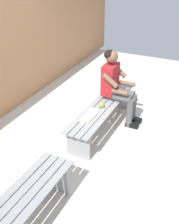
{
  "coord_description": "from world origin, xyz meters",
  "views": [
    {
      "loc": [
        3.49,
        1.43,
        2.56
      ],
      "look_at": [
        0.8,
        0.15,
        0.78
      ],
      "focal_mm": 43.52,
      "sensor_mm": 36.0,
      "label": 1
    }
  ],
  "objects_px": {
    "bench_far": "(10,220)",
    "bench_near": "(102,111)",
    "apple": "(102,105)",
    "book_open": "(90,116)",
    "person_seated": "(117,84)"
  },
  "relations": [
    {
      "from": "bench_far",
      "to": "bench_near",
      "type": "bearing_deg",
      "value": -180.0
    },
    {
      "from": "person_seated",
      "to": "book_open",
      "type": "distance_m",
      "value": 0.77
    },
    {
      "from": "apple",
      "to": "book_open",
      "type": "distance_m",
      "value": 0.32
    },
    {
      "from": "apple",
      "to": "book_open",
      "type": "bearing_deg",
      "value": -9.42
    },
    {
      "from": "book_open",
      "to": "bench_near",
      "type": "bearing_deg",
      "value": 174.28
    },
    {
      "from": "bench_far",
      "to": "apple",
      "type": "xyz_separation_m",
      "value": [
        -2.22,
        0.01,
        0.14
      ]
    },
    {
      "from": "bench_near",
      "to": "bench_far",
      "type": "distance_m",
      "value": 2.27
    },
    {
      "from": "person_seated",
      "to": "book_open",
      "type": "relative_size",
      "value": 2.99
    },
    {
      "from": "apple",
      "to": "book_open",
      "type": "xyz_separation_m",
      "value": [
        0.32,
        -0.05,
        -0.03
      ]
    },
    {
      "from": "apple",
      "to": "book_open",
      "type": "relative_size",
      "value": 0.2
    },
    {
      "from": "apple",
      "to": "book_open",
      "type": "height_order",
      "value": "apple"
    },
    {
      "from": "bench_near",
      "to": "apple",
      "type": "relative_size",
      "value": 22.28
    },
    {
      "from": "bench_far",
      "to": "book_open",
      "type": "relative_size",
      "value": 4.4
    },
    {
      "from": "bench_near",
      "to": "book_open",
      "type": "relative_size",
      "value": 4.51
    },
    {
      "from": "book_open",
      "to": "person_seated",
      "type": "bearing_deg",
      "value": 169.91
    }
  ]
}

